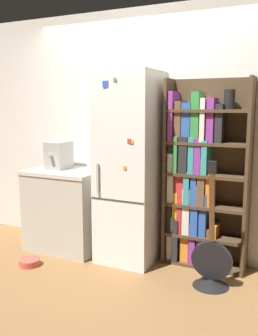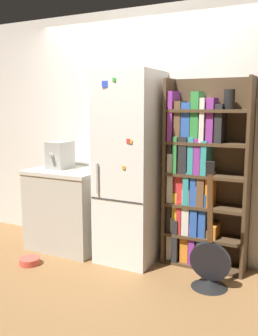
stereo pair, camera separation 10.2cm
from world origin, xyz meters
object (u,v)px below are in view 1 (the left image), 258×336
(bookshelf, at_px, (198,181))
(espresso_machine, at_px, (59,155))
(refrigerator, at_px, (130,168))
(guitar, at_px, (211,268))
(pet_bowl, at_px, (29,262))

(bookshelf, distance_m, espresso_machine, 1.57)
(refrigerator, xyz_separation_m, bookshelf, (0.67, 0.17, -0.10))
(bookshelf, relative_size, guitar, 1.62)
(refrigerator, distance_m, guitar, 1.25)
(espresso_machine, xyz_separation_m, pet_bowl, (0.04, -0.61, -1.01))
(refrigerator, height_order, bookshelf, refrigerator)
(espresso_machine, bearing_deg, pet_bowl, -85.86)
(guitar, xyz_separation_m, pet_bowl, (-1.76, -0.34, -0.13))
(espresso_machine, bearing_deg, refrigerator, -0.36)
(refrigerator, relative_size, guitar, 1.68)
(bookshelf, bearing_deg, guitar, -59.79)
(refrigerator, xyz_separation_m, guitar, (0.92, -0.27, -0.80))
(bookshelf, height_order, espresso_machine, bookshelf)
(espresso_machine, distance_m, pet_bowl, 1.18)
(refrigerator, height_order, guitar, refrigerator)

